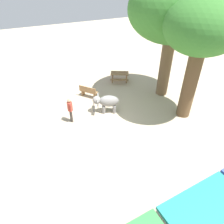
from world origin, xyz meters
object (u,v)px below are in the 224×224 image
Objects in this scene: shade_tree_main at (204,29)px; elephant at (106,102)px; wooden_bench at (88,91)px; picnic_table_near at (120,75)px; shade_tree_secondary at (174,10)px; person_handler at (70,109)px.

elephant is at bearing -31.56° from shade_tree_main.
shade_tree_main is at bearing 6.64° from wooden_bench.
elephant is 6.82m from shade_tree_main.
elephant is 0.24× the size of shade_tree_main.
shade_tree_main is at bearing 173.65° from elephant.
shade_tree_main is 3.45× the size of picnic_table_near.
shade_tree_secondary reaches higher than picnic_table_near.
wooden_bench is at bearing -22.20° from shade_tree_secondary.
shade_tree_main reaches higher than person_handler.
wooden_bench is (0.31, -2.36, -0.30)m from elephant.
shade_tree_main is at bearing -18.73° from person_handler.
shade_tree_main is 2.99m from shade_tree_secondary.
wooden_bench is at bearing -47.31° from shade_tree_main.
elephant is 1.06× the size of person_handler.
elephant is 0.21× the size of shade_tree_secondary.
shade_tree_secondary is at bearing -101.29° from shade_tree_main.
wooden_bench is 0.67× the size of picnic_table_near.
shade_tree_main is 0.88× the size of shade_tree_secondary.
shade_tree_secondary is at bearing 149.46° from picnic_table_near.
person_handler is at bearing -78.48° from wooden_bench.
wooden_bench is (5.20, -2.12, -5.37)m from shade_tree_secondary.
shade_tree_main reaches higher than wooden_bench.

